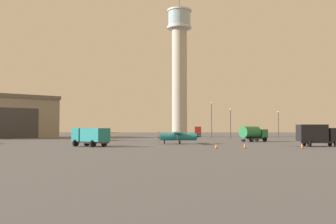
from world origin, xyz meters
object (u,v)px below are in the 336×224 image
(light_post_centre, at_px, (278,122))
(traffic_cone_near_right, at_px, (245,146))
(airplane_teal, at_px, (179,136))
(truck_box_black, at_px, (318,134))
(traffic_cone_near_left, at_px, (216,146))
(truck_fuel_tanker_green, at_px, (253,133))
(light_post_north, at_px, (212,117))
(light_post_west, at_px, (231,120))
(control_tower, at_px, (180,64))
(traffic_cone_mid_apron, at_px, (302,146))
(truck_box_teal, at_px, (91,136))
(airplane_yellow, at_px, (99,135))

(light_post_centre, distance_m, traffic_cone_near_right, 64.18)
(airplane_teal, distance_m, truck_box_black, 21.95)
(traffic_cone_near_left, bearing_deg, truck_fuel_tanker_green, 68.26)
(truck_fuel_tanker_green, xyz_separation_m, light_post_north, (-4.69, 30.83, 4.12))
(light_post_west, bearing_deg, control_tower, 122.40)
(light_post_west, bearing_deg, truck_box_black, -82.60)
(traffic_cone_near_right, distance_m, traffic_cone_mid_apron, 7.52)
(truck_box_black, relative_size, light_post_west, 0.77)
(traffic_cone_near_right, bearing_deg, light_post_centre, 70.51)
(truck_box_teal, distance_m, traffic_cone_near_left, 18.37)
(truck_fuel_tanker_green, bearing_deg, traffic_cone_near_left, -145.08)
(control_tower, xyz_separation_m, traffic_cone_mid_apron, (14.01, -68.91, -22.07))
(traffic_cone_near_left, xyz_separation_m, traffic_cone_mid_apron, (11.28, 0.33, 0.04))
(airplane_teal, relative_size, traffic_cone_near_right, 13.41)
(light_post_west, bearing_deg, airplane_teal, -112.47)
(truck_box_teal, bearing_deg, airplane_teal, -107.39)
(airplane_teal, xyz_separation_m, airplane_yellow, (-16.91, 18.73, -0.14))
(control_tower, bearing_deg, traffic_cone_near_right, -84.63)
(truck_box_teal, height_order, light_post_west, light_post_west)
(airplane_teal, relative_size, truck_fuel_tanker_green, 1.65)
(light_post_west, xyz_separation_m, traffic_cone_near_left, (-9.76, -49.55, -4.38))
(light_post_west, height_order, light_post_north, light_post_north)
(airplane_teal, distance_m, light_post_centre, 54.21)
(airplane_teal, relative_size, light_post_centre, 1.31)
(light_post_west, bearing_deg, traffic_cone_near_left, -101.15)
(traffic_cone_mid_apron, bearing_deg, airplane_teal, 136.42)
(light_post_north, bearing_deg, airplane_yellow, -139.75)
(truck_box_teal, relative_size, light_post_north, 0.60)
(traffic_cone_near_left, bearing_deg, control_tower, 92.26)
(traffic_cone_mid_apron, bearing_deg, light_post_west, 91.76)
(airplane_teal, relative_size, truck_box_teal, 1.67)
(traffic_cone_near_left, bearing_deg, airplane_teal, 106.14)
(airplane_teal, bearing_deg, traffic_cone_near_right, 116.70)
(light_post_centre, height_order, traffic_cone_mid_apron, light_post_centre)
(truck_fuel_tanker_green, bearing_deg, traffic_cone_near_right, -137.74)
(airplane_teal, xyz_separation_m, traffic_cone_mid_apron, (15.69, -14.93, -1.04))
(control_tower, relative_size, truck_box_teal, 7.31)
(airplane_yellow, bearing_deg, truck_box_black, 41.86)
(truck_fuel_tanker_green, xyz_separation_m, light_post_west, (-0.62, 23.49, 3.01))
(control_tower, relative_size, light_post_north, 4.40)
(control_tower, height_order, traffic_cone_near_right, control_tower)
(airplane_teal, relative_size, light_post_north, 1.00)
(light_post_centre, bearing_deg, control_tower, 162.77)
(airplane_teal, bearing_deg, airplane_yellow, -49.75)
(control_tower, height_order, truck_fuel_tanker_green, control_tower)
(traffic_cone_near_right, bearing_deg, traffic_cone_near_left, -176.57)
(traffic_cone_near_right, bearing_deg, truck_box_teal, 165.67)
(truck_fuel_tanker_green, bearing_deg, control_tower, 73.55)
(light_post_centre, relative_size, traffic_cone_near_left, 12.84)
(traffic_cone_mid_apron, bearing_deg, light_post_centre, 77.06)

